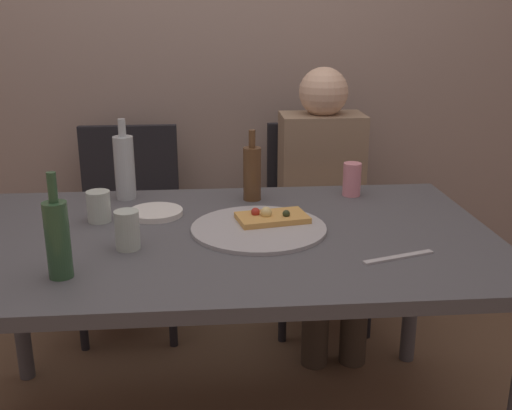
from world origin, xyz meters
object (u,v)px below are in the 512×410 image
Objects in this scene: beer_bottle at (58,238)px; tumbler_near at (127,230)px; pizza_slice_last at (272,217)px; table_knife at (399,257)px; tumbler_far at (99,206)px; chair_left at (130,215)px; guest_in_sweater at (324,193)px; dining_table at (222,255)px; chair_right at (317,210)px; pizza_tray at (259,228)px; wine_bottle at (125,166)px; plate_stack at (156,213)px; water_bottle at (252,172)px; soda_can at (352,179)px.

beer_bottle is 2.45× the size of tumbler_near.
pizza_slice_last reaches higher than table_knife.
chair_left reaches higher than tumbler_far.
beer_bottle reaches higher than pizza_slice_last.
beer_bottle is 0.24× the size of guest_in_sweater.
tumbler_near is at bearing 48.71° from guest_in_sweater.
tumbler_far is at bearing 159.05° from dining_table.
tumbler_near is (-0.43, -0.17, 0.03)m from pizza_slice_last.
pizza_tray is at bearing 68.15° from chair_right.
beer_bottle is at bearing 52.89° from chair_right.
tumbler_near is at bearing 50.37° from beer_bottle.
wine_bottle reaches higher than table_knife.
pizza_slice_last is at bearing 65.48° from guest_in_sweater.
chair_right reaches higher than table_knife.
pizza_slice_last is 2.13× the size of tumbler_near.
tumbler_near is 0.10× the size of guest_in_sweater.
tumbler_near is 1.26m from chair_right.
plate_stack reaches higher than dining_table.
beer_bottle is at bearing 165.29° from table_knife.
water_bottle is 0.28× the size of chair_right.
water_bottle is 2.53× the size of tumbler_far.
pizza_tray is at bearing -27.37° from plate_stack.
pizza_tray is 2.33× the size of plate_stack.
water_bottle is 0.37m from soda_can.
wine_bottle is (-0.49, 0.32, 0.10)m from pizza_slice_last.
pizza_tray is at bearing -39.70° from wine_bottle.
chair_right is at bearing 31.93° from wine_bottle.
plate_stack is at bearing -59.52° from wine_bottle.
plate_stack is 0.76m from chair_left.
wine_bottle is 0.26m from plate_stack.
soda_can is at bearing 13.51° from plate_stack.
plate_stack is at bearing 66.37° from beer_bottle.
guest_in_sweater is at bearing 65.48° from pizza_slice_last.
pizza_slice_last reaches higher than pizza_tray.
wine_bottle is at bearing 120.48° from plate_stack.
chair_left is 0.86m from chair_right.
table_knife is at bearing 127.93° from chair_left.
guest_in_sweater reaches higher than chair_right.
dining_table is 6.95× the size of pizza_slice_last.
plate_stack is (0.06, 0.29, -0.05)m from tumbler_near.
chair_right reaches higher than tumbler_far.
tumbler_near reaches higher than plate_stack.
pizza_tray is 1.03m from chair_left.
dining_table is at bearing 19.80° from tumbler_near.
wine_bottle is 2.38× the size of soda_can.
tumbler_near is 0.89m from soda_can.
water_bottle is 0.22× the size of guest_in_sweater.
tumbler_near is at bearing -148.86° from soda_can.
pizza_tray is 0.36× the size of guest_in_sweater.
wine_bottle is at bearing 147.22° from pizza_slice_last.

